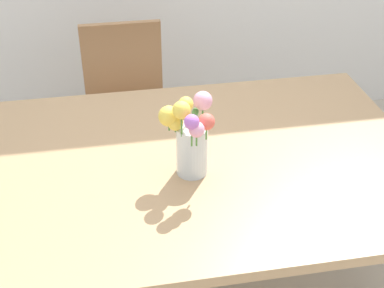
{
  "coord_description": "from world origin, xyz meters",
  "views": [
    {
      "loc": [
        -0.26,
        -1.68,
        1.93
      ],
      "look_at": [
        0.03,
        -0.07,
        0.86
      ],
      "focal_mm": 51.92,
      "sensor_mm": 36.0,
      "label": 1
    }
  ],
  "objects": [
    {
      "name": "dining_table",
      "position": [
        0.0,
        0.0,
        0.67
      ],
      "size": [
        1.84,
        1.18,
        0.74
      ],
      "color": "tan",
      "rests_on": "ground_plane"
    },
    {
      "name": "chair_far",
      "position": [
        -0.14,
        0.93,
        0.52
      ],
      "size": [
        0.42,
        0.42,
        0.9
      ],
      "rotation": [
        0.0,
        0.0,
        3.14
      ],
      "color": "#9E7047",
      "rests_on": "ground_plane"
    },
    {
      "name": "flower_vase",
      "position": [
        0.03,
        -0.08,
        0.9
      ],
      "size": [
        0.2,
        0.24,
        0.31
      ],
      "color": "silver",
      "rests_on": "dining_table"
    }
  ]
}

